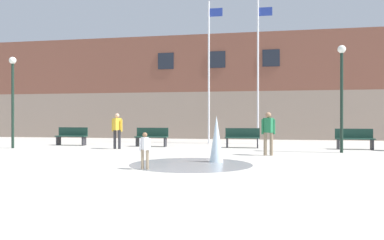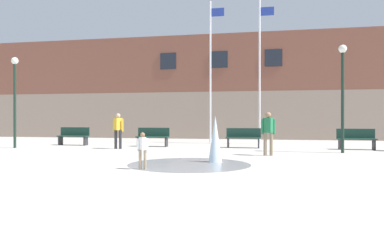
# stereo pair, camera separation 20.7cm
# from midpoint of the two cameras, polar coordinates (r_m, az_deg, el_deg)

# --- Properties ---
(ground_plane) EXTENTS (100.00, 100.00, 0.00)m
(ground_plane) POSITION_cam_midpoint_polar(r_m,az_deg,el_deg) (8.39, -10.52, -9.04)
(ground_plane) COLOR #B2ADA3
(library_building) EXTENTS (36.00, 6.05, 7.01)m
(library_building) POSITION_cam_midpoint_polar(r_m,az_deg,el_deg) (27.89, 4.35, 4.62)
(library_building) COLOR gray
(library_building) RESTS_ON ground
(splash_fountain) EXTENTS (3.62, 3.62, 1.45)m
(splash_fountain) POSITION_cam_midpoint_polar(r_m,az_deg,el_deg) (11.48, 2.18, -3.94)
(splash_fountain) COLOR gray
(splash_fountain) RESTS_ON ground
(park_bench_left_of_flagpoles) EXTENTS (1.60, 0.44, 0.91)m
(park_bench_left_of_flagpoles) POSITION_cam_midpoint_polar(r_m,az_deg,el_deg) (20.05, -18.13, -2.30)
(park_bench_left_of_flagpoles) COLOR #28282D
(park_bench_left_of_flagpoles) RESTS_ON ground
(park_bench_center) EXTENTS (1.60, 0.44, 0.91)m
(park_bench_center) POSITION_cam_midpoint_polar(r_m,az_deg,el_deg) (18.32, -6.48, -2.53)
(park_bench_center) COLOR #28282D
(park_bench_center) RESTS_ON ground
(park_bench_under_right_flagpole) EXTENTS (1.60, 0.44, 0.91)m
(park_bench_under_right_flagpole) POSITION_cam_midpoint_polar(r_m,az_deg,el_deg) (17.57, 7.35, -2.65)
(park_bench_under_right_flagpole) COLOR #28282D
(park_bench_under_right_flagpole) RESTS_ON ground
(park_bench_near_trashcan) EXTENTS (1.60, 0.44, 0.91)m
(park_bench_near_trashcan) POSITION_cam_midpoint_polar(r_m,az_deg,el_deg) (17.93, 23.23, -2.60)
(park_bench_near_trashcan) COLOR #28282D
(park_bench_near_trashcan) RESTS_ON ground
(adult_in_red) EXTENTS (0.50, 0.39, 1.59)m
(adult_in_red) POSITION_cam_midpoint_polar(r_m,az_deg,el_deg) (17.06, -11.69, -1.21)
(adult_in_red) COLOR #28282D
(adult_in_red) RESTS_ON ground
(child_running) EXTENTS (0.31, 0.24, 0.99)m
(child_running) POSITION_cam_midpoint_polar(r_m,az_deg,el_deg) (10.02, -7.78, -4.21)
(child_running) COLOR #89755B
(child_running) RESTS_ON ground
(adult_watching) EXTENTS (0.50, 0.36, 1.59)m
(adult_watching) POSITION_cam_midpoint_polar(r_m,az_deg,el_deg) (13.97, 11.13, -1.51)
(adult_watching) COLOR #89755B
(adult_watching) RESTS_ON ground
(flagpole_left) EXTENTS (0.80, 0.10, 7.77)m
(flagpole_left) POSITION_cam_midpoint_polar(r_m,az_deg,el_deg) (20.62, 2.37, 7.94)
(flagpole_left) COLOR silver
(flagpole_left) RESTS_ON ground
(flagpole_right) EXTENTS (0.80, 0.10, 7.67)m
(flagpole_right) POSITION_cam_midpoint_polar(r_m,az_deg,el_deg) (20.41, 9.82, 7.88)
(flagpole_right) COLOR silver
(flagpole_right) RESTS_ON ground
(lamp_post_left_lane) EXTENTS (0.32, 0.32, 4.19)m
(lamp_post_left_lane) POSITION_cam_midpoint_polar(r_m,az_deg,el_deg) (19.12, -25.93, 4.25)
(lamp_post_left_lane) COLOR #192D23
(lamp_post_left_lane) RESTS_ON ground
(lamp_post_right_lane) EXTENTS (0.32, 0.32, 4.27)m
(lamp_post_right_lane) POSITION_cam_midpoint_polar(r_m,az_deg,el_deg) (15.99, 21.50, 5.22)
(lamp_post_right_lane) COLOR #192D23
(lamp_post_right_lane) RESTS_ON ground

